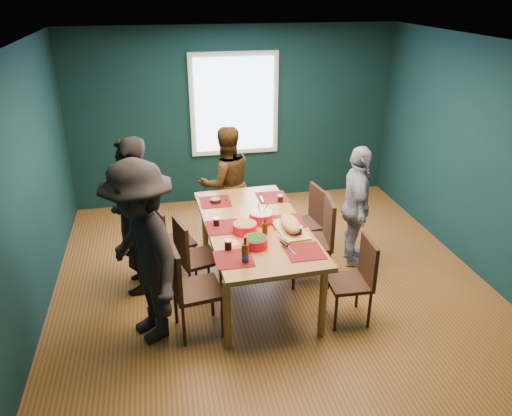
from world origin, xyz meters
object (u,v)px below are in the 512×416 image
(chair_right_mid, at_px, (319,234))
(bowl_dumpling, at_px, (262,216))
(chair_right_far, at_px, (310,217))
(bowl_salad, at_px, (245,227))
(person_right, at_px, (356,207))
(bowl_herbs, at_px, (256,242))
(chair_left_mid, at_px, (191,253))
(cutting_board, at_px, (290,225))
(person_back, at_px, (226,183))
(chair_left_near, at_px, (187,283))
(person_far_left, at_px, (133,217))
(chair_right_near, at_px, (358,274))
(person_near_left, at_px, (142,254))
(dining_table, at_px, (255,231))
(chair_left_far, at_px, (168,236))

(chair_right_mid, distance_m, bowl_dumpling, 0.72)
(chair_right_mid, bearing_deg, chair_right_far, 90.51)
(bowl_salad, relative_size, bowl_dumpling, 0.93)
(person_right, bearing_deg, bowl_herbs, 133.53)
(chair_left_mid, bearing_deg, bowl_salad, -30.68)
(chair_right_far, relative_size, cutting_board, 1.37)
(person_back, height_order, bowl_dumpling, person_back)
(bowl_salad, distance_m, cutting_board, 0.49)
(chair_left_near, height_order, person_far_left, person_far_left)
(chair_right_near, distance_m, bowl_salad, 1.27)
(chair_right_near, bearing_deg, person_right, 71.96)
(person_back, bearing_deg, person_far_left, 32.07)
(bowl_herbs, xyz_separation_m, cutting_board, (0.43, 0.28, 0.01))
(person_near_left, bearing_deg, person_right, 87.05)
(bowl_herbs, bearing_deg, bowl_salad, 98.32)
(chair_left_near, bearing_deg, person_back, 62.90)
(chair_left_mid, bearing_deg, dining_table, -15.16)
(bowl_dumpling, bearing_deg, chair_left_far, 157.68)
(chair_right_mid, height_order, person_far_left, person_far_left)
(bowl_herbs, height_order, cutting_board, cutting_board)
(dining_table, bearing_deg, chair_left_far, 150.63)
(person_back, distance_m, bowl_herbs, 1.85)
(chair_right_far, xyz_separation_m, person_back, (-0.95, 0.74, 0.24))
(dining_table, xyz_separation_m, person_back, (-0.13, 1.35, 0.04))
(person_far_left, relative_size, bowl_dumpling, 6.42)
(person_right, height_order, bowl_salad, person_right)
(chair_right_mid, xyz_separation_m, bowl_herbs, (-0.84, -0.52, 0.27))
(person_far_left, relative_size, cutting_board, 2.65)
(chair_left_far, relative_size, chair_left_near, 0.89)
(person_far_left, distance_m, bowl_salad, 1.25)
(chair_left_mid, distance_m, chair_right_far, 1.67)
(person_near_left, bearing_deg, person_back, 127.99)
(chair_left_near, distance_m, person_near_left, 0.53)
(chair_left_near, bearing_deg, bowl_dumpling, 30.73)
(chair_right_far, relative_size, chair_right_mid, 0.90)
(dining_table, height_order, person_near_left, person_near_left)
(chair_left_near, bearing_deg, person_right, 16.50)
(chair_left_near, relative_size, bowl_salad, 3.85)
(person_right, bearing_deg, cutting_board, 132.44)
(chair_left_far, relative_size, chair_right_mid, 0.85)
(chair_right_far, xyz_separation_m, bowl_dumpling, (-0.74, -0.55, 0.33))
(chair_right_far, bearing_deg, cutting_board, -129.42)
(chair_left_mid, bearing_deg, cutting_board, -27.34)
(chair_left_far, bearing_deg, bowl_dumpling, -38.68)
(chair_left_mid, relative_size, chair_left_near, 0.93)
(chair_left_far, height_order, bowl_dumpling, bowl_dumpling)
(person_near_left, relative_size, bowl_salad, 7.10)
(chair_left_near, xyz_separation_m, chair_right_far, (1.63, 1.28, -0.04))
(chair_right_mid, bearing_deg, chair_left_far, 172.79)
(person_near_left, bearing_deg, chair_right_far, 97.80)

